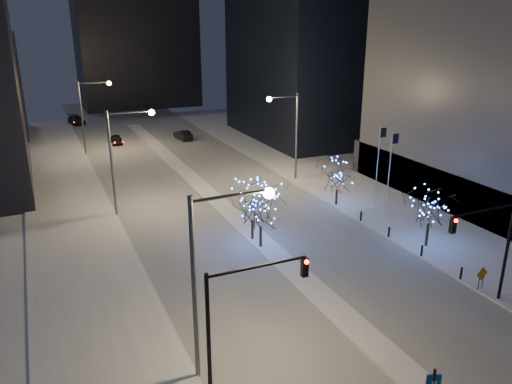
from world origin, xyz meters
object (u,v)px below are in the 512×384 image
holiday_tree_median_far (252,203)px  construction_sign (482,276)px  holiday_tree_plaza_near (430,207)px  holiday_tree_median_near (261,207)px  car_mid (183,135)px  car_near (116,140)px  car_far (76,120)px  street_lamp_w_mid (122,148)px  street_lamp_w_far (89,107)px  street_lamp_east (290,126)px  holiday_tree_plaza_far (338,176)px  traffic_signal_west (239,310)px  street_lamp_w_near (214,260)px  traffic_signal_east (492,238)px

holiday_tree_median_far → construction_sign: holiday_tree_median_far is taller
holiday_tree_plaza_near → holiday_tree_median_far: bearing=150.3°
holiday_tree_median_near → car_mid: bearing=82.4°
car_near → car_far: bearing=105.4°
street_lamp_w_mid → street_lamp_w_far: size_ratio=1.00×
street_lamp_east → holiday_tree_plaza_far: 10.00m
street_lamp_east → traffic_signal_west: size_ratio=1.43×
traffic_signal_west → holiday_tree_plaza_far: (18.94, 20.59, -1.65)m
street_lamp_w_near → traffic_signal_east: bearing=-3.2°
street_lamp_w_near → street_lamp_w_mid: 25.00m
street_lamp_w_mid → holiday_tree_median_far: size_ratio=1.98×
street_lamp_w_near → construction_sign: (19.24, 0.37, -5.33)m
holiday_tree_median_near → construction_sign: holiday_tree_median_near is taller
traffic_signal_west → street_lamp_w_mid: bearing=91.1°
holiday_tree_median_near → holiday_tree_plaza_far: size_ratio=1.16×
street_lamp_w_mid → car_far: street_lamp_w_mid is taller
street_lamp_w_mid → street_lamp_east: bearing=9.0°
street_lamp_w_near → street_lamp_east: same height
street_lamp_east → construction_sign: street_lamp_east is taller
traffic_signal_east → construction_sign: size_ratio=4.12×
traffic_signal_west → holiday_tree_plaza_near: traffic_signal_west is taller
street_lamp_w_far → construction_sign: bearing=-68.8°
car_near → holiday_tree_median_near: (4.53, -41.91, 2.88)m
car_near → street_lamp_w_far: bearing=-126.4°
street_lamp_w_far → car_near: bearing=50.3°
traffic_signal_east → construction_sign: (1.36, 1.38, -3.59)m
car_near → holiday_tree_median_far: (4.53, -40.26, 2.68)m
street_lamp_east → street_lamp_w_far: bearing=130.8°
car_near → car_mid: car_mid is taller
holiday_tree_plaza_far → construction_sign: holiday_tree_plaza_far is taller
traffic_signal_west → car_near: size_ratio=1.78×
street_lamp_w_far → car_near: size_ratio=2.55×
car_far → holiday_tree_median_near: holiday_tree_median_near is taller
car_near → holiday_tree_plaza_near: 50.36m
street_lamp_east → car_far: street_lamp_east is taller
street_lamp_w_far → traffic_signal_west: 52.04m
car_far → holiday_tree_median_far: holiday_tree_median_far is taller
street_lamp_east → holiday_tree_plaza_far: street_lamp_east is taller
street_lamp_east → traffic_signal_east: street_lamp_east is taller
holiday_tree_plaza_near → construction_sign: 7.55m
traffic_signal_east → car_far: traffic_signal_east is taller
traffic_signal_west → holiday_tree_median_near: (7.94, 14.81, -1.21)m
holiday_tree_plaza_near → car_far: bearing=107.6°
traffic_signal_east → holiday_tree_median_far: bearing=121.4°
holiday_tree_median_near → street_lamp_east: bearing=55.1°
street_lamp_w_mid → holiday_tree_median_near: size_ratio=1.84×
car_far → holiday_tree_plaza_far: 58.01m
car_far → traffic_signal_west: bearing=-99.2°
traffic_signal_east → traffic_signal_west: bearing=-176.7°
street_lamp_w_near → street_lamp_w_far: bearing=90.0°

